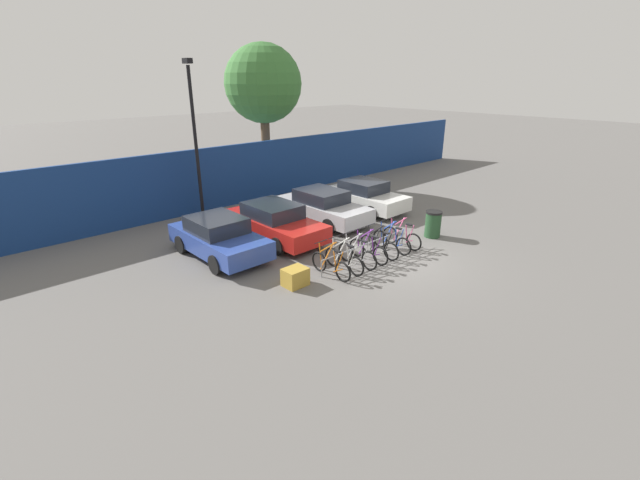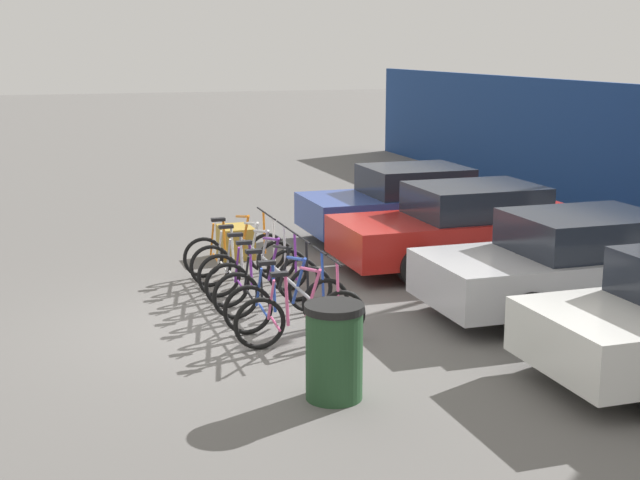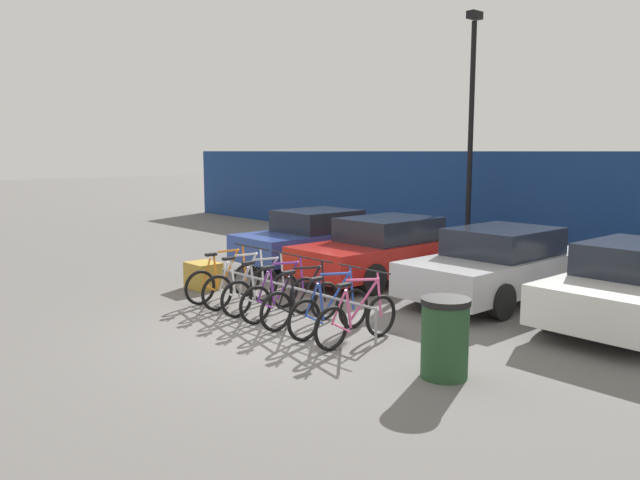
# 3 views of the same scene
# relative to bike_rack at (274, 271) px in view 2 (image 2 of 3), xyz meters

# --- Properties ---
(ground_plane) EXTENTS (120.00, 120.00, 0.00)m
(ground_plane) POSITION_rel_bike_rack_xyz_m (0.76, -0.68, -0.49)
(ground_plane) COLOR #605E5B
(bike_rack) EXTENTS (4.18, 0.04, 0.57)m
(bike_rack) POSITION_rel_bike_rack_xyz_m (0.00, 0.00, 0.00)
(bike_rack) COLOR gray
(bike_rack) RESTS_ON ground
(bicycle_orange) EXTENTS (0.68, 1.71, 1.05)m
(bicycle_orange) POSITION_rel_bike_rack_xyz_m (-1.82, -0.15, -0.11)
(bicycle_orange) COLOR black
(bicycle_orange) RESTS_ON ground
(bicycle_white) EXTENTS (0.68, 1.71, 1.05)m
(bicycle_white) POSITION_rel_bike_rack_xyz_m (-1.22, -0.15, -0.11)
(bicycle_white) COLOR black
(bicycle_white) RESTS_ON ground
(bicycle_silver) EXTENTS (0.68, 1.71, 1.05)m
(bicycle_silver) POSITION_rel_bike_rack_xyz_m (-0.60, -0.15, -0.11)
(bicycle_silver) COLOR black
(bicycle_silver) RESTS_ON ground
(bicycle_purple) EXTENTS (0.68, 1.71, 1.05)m
(bicycle_purple) POSITION_rel_bike_rack_xyz_m (-0.04, -0.15, -0.11)
(bicycle_purple) COLOR black
(bicycle_purple) RESTS_ON ground
(bicycle_black) EXTENTS (0.68, 1.71, 1.05)m
(bicycle_black) POSITION_rel_bike_rack_xyz_m (0.53, -0.15, -0.11)
(bicycle_black) COLOR black
(bicycle_black) RESTS_ON ground
(bicycle_blue) EXTENTS (0.68, 1.71, 1.05)m
(bicycle_blue) POSITION_rel_bike_rack_xyz_m (1.21, -0.15, -0.11)
(bicycle_blue) COLOR black
(bicycle_blue) RESTS_ON ground
(bicycle_pink) EXTENTS (0.68, 1.71, 1.05)m
(bicycle_pink) POSITION_rel_bike_rack_xyz_m (1.82, -0.15, -0.11)
(bicycle_pink) COLOR black
(bicycle_pink) RESTS_ON ground
(car_blue) EXTENTS (1.91, 4.05, 1.40)m
(car_blue) POSITION_rel_bike_rack_xyz_m (-3.49, 3.65, 0.20)
(car_blue) COLOR #2D479E
(car_blue) RESTS_ON ground
(car_red) EXTENTS (1.91, 4.44, 1.40)m
(car_red) POSITION_rel_bike_rack_xyz_m (-1.09, 3.67, 0.20)
(car_red) COLOR red
(car_red) RESTS_ON ground
(car_silver) EXTENTS (1.91, 4.34, 1.40)m
(car_silver) POSITION_rel_bike_rack_xyz_m (1.67, 3.91, 0.20)
(car_silver) COLOR #B7B7BC
(car_silver) RESTS_ON ground
(trash_bin) EXTENTS (0.63, 0.63, 1.03)m
(trash_bin) POSITION_rel_bike_rack_xyz_m (3.56, -0.31, 0.03)
(trash_bin) COLOR #234728
(trash_bin) RESTS_ON ground
(cargo_crate) EXTENTS (0.70, 0.56, 0.55)m
(cargo_crate) POSITION_rel_bike_rack_xyz_m (-3.03, 0.12, -0.22)
(cargo_crate) COLOR #B28C33
(cargo_crate) RESTS_ON ground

